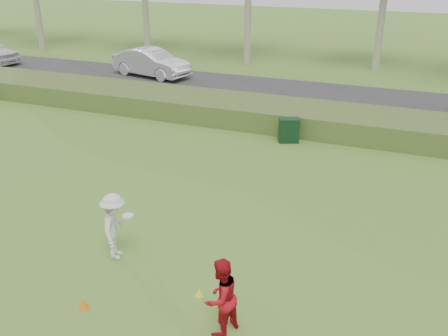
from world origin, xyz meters
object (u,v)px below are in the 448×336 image
at_px(player_red, 221,297).
at_px(cone_orange, 83,303).
at_px(player_white, 115,226).
at_px(utility_cabinet, 289,130).
at_px(cone_yellow, 199,292).
at_px(car_mid, 151,63).

relative_size(player_red, cone_orange, 6.86).
height_order(player_white, player_red, player_white).
bearing_deg(player_red, player_white, -92.67).
bearing_deg(utility_cabinet, player_white, -122.87).
xyz_separation_m(player_red, cone_yellow, (-0.85, 0.84, -0.72)).
xyz_separation_m(cone_orange, utility_cabinet, (1.38, 11.31, 0.36)).
bearing_deg(car_mid, utility_cabinet, -113.98).
distance_m(cone_yellow, utility_cabinet, 10.08).
distance_m(player_white, player_red, 3.69).
relative_size(player_white, cone_orange, 7.01).
bearing_deg(player_white, utility_cabinet, -31.43).
bearing_deg(player_white, car_mid, 6.33).
bearing_deg(player_white, cone_orange, 171.72).
height_order(player_red, car_mid, car_mid).
bearing_deg(car_mid, cone_orange, -142.19).
xyz_separation_m(player_white, cone_yellow, (2.52, -0.66, -0.74)).
distance_m(player_red, cone_yellow, 1.40).
bearing_deg(player_red, car_mid, -125.69).
bearing_deg(player_white, player_red, -134.60).
distance_m(player_white, cone_orange, 2.10).
bearing_deg(utility_cabinet, cone_yellow, -107.91).
xyz_separation_m(player_red, utility_cabinet, (-1.57, 10.89, -0.34)).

